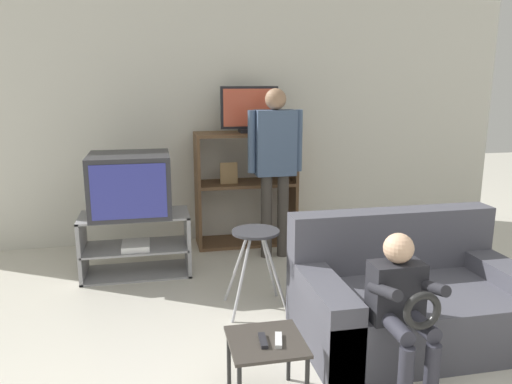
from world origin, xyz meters
TOP-DOWN VIEW (x-y plane):
  - wall_back at (0.00, 3.91)m, footprint 6.40×0.06m
  - tv_stand at (-0.94, 2.96)m, footprint 0.96×0.47m
  - television_main at (-0.96, 2.98)m, footprint 0.69×0.61m
  - media_shelf at (0.19, 3.62)m, footprint 1.04×0.43m
  - television_flat at (0.23, 3.60)m, footprint 0.59×0.20m
  - folding_stool at (-0.03, 2.04)m, footprint 0.45×0.40m
  - snack_table at (-0.21, 0.91)m, footprint 0.40×0.40m
  - remote_control_black at (-0.23, 0.89)m, footprint 0.05×0.15m
  - remote_control_white at (-0.15, 0.88)m, footprint 0.07×0.15m
  - couch at (0.91, 1.43)m, footprint 1.51×0.91m
  - person_standing_adult at (0.39, 3.15)m, footprint 0.53×0.20m
  - person_seated_child at (0.56, 0.89)m, footprint 0.33×0.43m

SIDE VIEW (x-z plane):
  - couch at x=0.91m, z-range -0.14..0.67m
  - tv_stand at x=-0.94m, z-range 0.00..0.55m
  - snack_table at x=-0.21m, z-range 0.14..0.51m
  - remote_control_black at x=-0.23m, z-range 0.37..0.39m
  - remote_control_white at x=-0.15m, z-range 0.37..0.39m
  - folding_stool at x=-0.03m, z-range 0.20..0.83m
  - person_seated_child at x=0.56m, z-range 0.08..0.98m
  - media_shelf at x=0.19m, z-range 0.01..1.20m
  - television_main at x=-0.96m, z-range 0.56..1.09m
  - person_standing_adult at x=0.39m, z-range 0.18..1.82m
  - wall_back at x=0.00m, z-range 0.00..2.60m
  - television_flat at x=0.23m, z-range 1.18..1.65m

